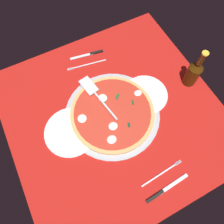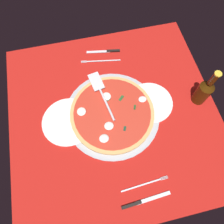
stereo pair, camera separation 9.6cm
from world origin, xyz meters
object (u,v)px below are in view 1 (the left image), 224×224
Objects in this scene: place_setting_far at (88,60)px; dinner_plate_left at (71,132)px; pizza at (112,112)px; beer_bottle at (194,72)px; dinner_plate_right at (145,95)px; place_setting_near at (163,182)px; pizza_server at (97,96)px.

dinner_plate_left is at bearing 63.79° from place_setting_far.
beer_bottle is (42.07, -1.82, 6.27)cm from pizza.
dinner_plate_left and dinner_plate_right have the same top height.
place_setting_near is at bearing -83.01° from pizza.
place_setting_far is at bearing -24.03° from pizza_server.
place_setting_far is at bearing 137.93° from beer_bottle.
place_setting_far is 52.87cm from beer_bottle.
dinner_plate_right is 1.00× the size of place_setting_near.
place_setting_near is (7.15, -46.30, -3.95)cm from pizza_server.
pizza is at bearing 94.27° from place_setting_far.
dinner_plate_left is 1.02× the size of place_setting_far.
pizza_server is 46.32cm from beer_bottle.
pizza_server is at bearing 26.83° from dinner_plate_left.
pizza_server is (-2.65, 9.61, 2.48)cm from pizza.
pizza is 1.81× the size of place_setting_near.
pizza is 1.43× the size of pizza_server.
pizza_server is at bearing 105.42° from pizza.
beer_bottle is at bearing 147.79° from place_setting_far.
beer_bottle is (37.57, 34.88, 7.74)cm from place_setting_near.
beer_bottle is (38.83, -35.04, 7.75)cm from place_setting_far.
pizza_server reaches higher than dinner_plate_right.
place_setting_far is 1.05× the size of beer_bottle.
dinner_plate_right is at bearing 172.02° from beer_bottle.
beer_bottle is at bearing -2.48° from pizza.
dinner_plate_left is at bearing 120.39° from place_setting_near.
dinner_plate_right is at bearing 4.21° from pizza.
dinner_plate_right is 0.55× the size of pizza.
pizza_server is at bearing 165.67° from beer_bottle.
pizza is 1.69× the size of place_setting_far.
beer_bottle is (62.61, -2.38, 7.60)cm from dinner_plate_left.
pizza is 10.27cm from pizza_server.
beer_bottle reaches higher than pizza_server.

